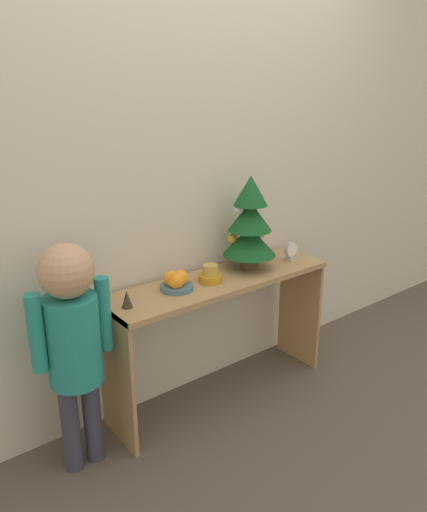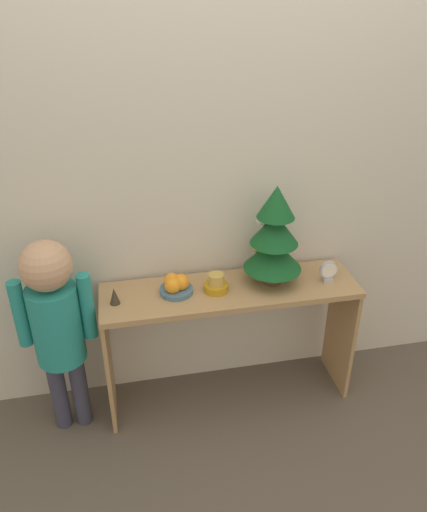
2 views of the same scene
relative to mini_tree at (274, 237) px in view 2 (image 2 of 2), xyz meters
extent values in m
plane|color=brown|center=(-0.22, -0.20, -0.95)|extent=(12.00, 12.00, 0.00)
cube|color=beige|center=(-0.22, 0.20, 0.30)|extent=(7.00, 0.05, 2.50)
cube|color=tan|center=(-0.22, -0.02, -0.27)|extent=(1.27, 0.35, 0.03)
cube|color=tan|center=(-0.84, -0.02, -0.60)|extent=(0.02, 0.32, 0.70)
cube|color=tan|center=(0.41, -0.02, -0.60)|extent=(0.02, 0.32, 0.70)
cylinder|color=#4C3828|center=(0.00, 0.00, -0.23)|extent=(0.10, 0.10, 0.05)
cylinder|color=brown|center=(0.00, 0.00, -0.18)|extent=(0.02, 0.02, 0.04)
cone|color=#145123|center=(0.00, 0.00, -0.09)|extent=(0.29, 0.29, 0.16)
cone|color=#145123|center=(0.00, 0.00, 0.04)|extent=(0.23, 0.23, 0.16)
cone|color=#145123|center=(0.00, 0.00, 0.18)|extent=(0.18, 0.18, 0.16)
sphere|color=#2D4CA8|center=(0.04, 0.00, 0.13)|extent=(0.04, 0.04, 0.04)
sphere|color=silver|center=(0.05, -0.03, -0.05)|extent=(0.05, 0.05, 0.05)
sphere|color=silver|center=(0.06, 0.04, 0.08)|extent=(0.06, 0.06, 0.06)
sphere|color=silver|center=(-0.06, 0.02, 0.08)|extent=(0.05, 0.05, 0.05)
sphere|color=gold|center=(0.05, 0.07, -0.01)|extent=(0.04, 0.04, 0.04)
sphere|color=gold|center=(-0.06, 0.07, -0.09)|extent=(0.05, 0.05, 0.05)
cylinder|color=#476B84|center=(-0.48, -0.01, -0.24)|extent=(0.16, 0.16, 0.03)
sphere|color=orange|center=(-0.46, -0.01, -0.20)|extent=(0.08, 0.08, 0.08)
sphere|color=orange|center=(-0.50, 0.01, -0.20)|extent=(0.08, 0.08, 0.08)
sphere|color=orange|center=(-0.50, -0.03, -0.20)|extent=(0.08, 0.08, 0.08)
cylinder|color=#B78419|center=(-0.29, -0.03, -0.23)|extent=(0.12, 0.12, 0.04)
cylinder|color=gold|center=(-0.29, -0.03, -0.19)|extent=(0.08, 0.08, 0.05)
cube|color=#B2B2B7|center=(0.28, -0.05, -0.24)|extent=(0.05, 0.04, 0.02)
cylinder|color=#B2B2B7|center=(0.28, -0.05, -0.19)|extent=(0.09, 0.02, 0.09)
cylinder|color=white|center=(0.28, -0.06, -0.19)|extent=(0.08, 0.00, 0.08)
cone|color=#382D23|center=(-0.78, -0.04, -0.21)|extent=(0.05, 0.05, 0.08)
cylinder|color=#38384C|center=(-1.10, -0.06, -0.73)|extent=(0.08, 0.08, 0.44)
cylinder|color=#38384C|center=(-1.00, -0.06, -0.73)|extent=(0.08, 0.08, 0.44)
cylinder|color=teal|center=(-1.05, -0.06, -0.32)|extent=(0.23, 0.23, 0.40)
sphere|color=tan|center=(-1.05, -0.06, 0.00)|extent=(0.23, 0.23, 0.23)
cylinder|color=teal|center=(-1.20, -0.06, -0.24)|extent=(0.06, 0.06, 0.34)
cylinder|color=teal|center=(-0.90, -0.06, -0.24)|extent=(0.06, 0.06, 0.34)
camera|label=1|loc=(-1.74, -1.90, 0.70)|focal=35.00mm
camera|label=2|loc=(-0.71, -2.03, 1.08)|focal=35.00mm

